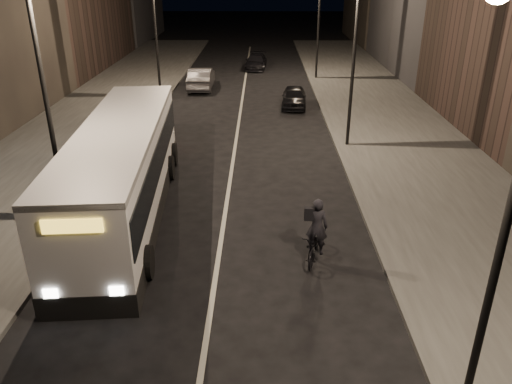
{
  "coord_description": "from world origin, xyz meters",
  "views": [
    {
      "loc": [
        1.34,
        -11.68,
        8.38
      ],
      "look_at": [
        1.16,
        3.3,
        1.5
      ],
      "focal_mm": 35.0,
      "sensor_mm": 36.0,
      "label": 1
    }
  ],
  "objects_px": {
    "streetlight_right_near": "(504,165)",
    "streetlight_right_mid": "(350,36)",
    "city_bus": "(123,167)",
    "car_mid": "(201,78)",
    "streetlight_left_near": "(49,69)",
    "cyclist_on_bicycle": "(315,240)",
    "streetlight_right_far": "(316,8)",
    "car_near": "(294,97)",
    "car_far": "(256,62)",
    "streetlight_left_far": "(158,15)"
  },
  "relations": [
    {
      "from": "streetlight_left_far",
      "to": "streetlight_right_far",
      "type": "bearing_deg",
      "value": 29.36
    },
    {
      "from": "car_far",
      "to": "streetlight_left_near",
      "type": "bearing_deg",
      "value": -97.68
    },
    {
      "from": "streetlight_right_far",
      "to": "streetlight_left_far",
      "type": "relative_size",
      "value": 1.0
    },
    {
      "from": "city_bus",
      "to": "car_far",
      "type": "height_order",
      "value": "city_bus"
    },
    {
      "from": "streetlight_right_near",
      "to": "streetlight_right_mid",
      "type": "xyz_separation_m",
      "value": [
        0.0,
        16.0,
        0.0
      ]
    },
    {
      "from": "car_mid",
      "to": "car_far",
      "type": "relative_size",
      "value": 1.12
    },
    {
      "from": "cyclist_on_bicycle",
      "to": "streetlight_right_near",
      "type": "bearing_deg",
      "value": -52.74
    },
    {
      "from": "streetlight_left_far",
      "to": "car_far",
      "type": "xyz_separation_m",
      "value": [
        6.13,
        10.4,
        -4.75
      ]
    },
    {
      "from": "car_near",
      "to": "streetlight_right_near",
      "type": "bearing_deg",
      "value": -81.17
    },
    {
      "from": "streetlight_left_near",
      "to": "car_near",
      "type": "height_order",
      "value": "streetlight_left_near"
    },
    {
      "from": "streetlight_right_far",
      "to": "streetlight_left_far",
      "type": "height_order",
      "value": "same"
    },
    {
      "from": "streetlight_right_mid",
      "to": "streetlight_right_near",
      "type": "bearing_deg",
      "value": -90.0
    },
    {
      "from": "streetlight_right_near",
      "to": "car_far",
      "type": "height_order",
      "value": "streetlight_right_near"
    },
    {
      "from": "city_bus",
      "to": "car_near",
      "type": "bearing_deg",
      "value": 60.58
    },
    {
      "from": "streetlight_left_far",
      "to": "car_far",
      "type": "relative_size",
      "value": 1.93
    },
    {
      "from": "streetlight_right_far",
      "to": "city_bus",
      "type": "distance_m",
      "value": 25.2
    },
    {
      "from": "streetlight_right_far",
      "to": "car_far",
      "type": "bearing_deg",
      "value": 135.84
    },
    {
      "from": "city_bus",
      "to": "car_far",
      "type": "bearing_deg",
      "value": 76.48
    },
    {
      "from": "streetlight_left_far",
      "to": "city_bus",
      "type": "relative_size",
      "value": 0.65
    },
    {
      "from": "streetlight_left_near",
      "to": "cyclist_on_bicycle",
      "type": "bearing_deg",
      "value": -16.76
    },
    {
      "from": "cyclist_on_bicycle",
      "to": "car_near",
      "type": "height_order",
      "value": "cyclist_on_bicycle"
    },
    {
      "from": "streetlight_left_far",
      "to": "car_near",
      "type": "xyz_separation_m",
      "value": [
        8.72,
        -2.27,
        -4.72
      ]
    },
    {
      "from": "streetlight_right_far",
      "to": "streetlight_right_mid",
      "type": "bearing_deg",
      "value": -90.0
    },
    {
      "from": "streetlight_left_far",
      "to": "car_far",
      "type": "bearing_deg",
      "value": 59.48
    },
    {
      "from": "city_bus",
      "to": "streetlight_right_far",
      "type": "bearing_deg",
      "value": 64.53
    },
    {
      "from": "car_near",
      "to": "cyclist_on_bicycle",
      "type": "bearing_deg",
      "value": -87.11
    },
    {
      "from": "streetlight_left_far",
      "to": "streetlight_right_mid",
      "type": "bearing_deg",
      "value": -43.16
    },
    {
      "from": "city_bus",
      "to": "cyclist_on_bicycle",
      "type": "xyz_separation_m",
      "value": [
        6.59,
        -3.21,
        -1.07
      ]
    },
    {
      "from": "streetlight_right_far",
      "to": "streetlight_left_near",
      "type": "distance_m",
      "value": 26.26
    },
    {
      "from": "streetlight_left_far",
      "to": "cyclist_on_bicycle",
      "type": "xyz_separation_m",
      "value": [
        8.32,
        -20.5,
        -4.63
      ]
    },
    {
      "from": "streetlight_right_far",
      "to": "car_far",
      "type": "xyz_separation_m",
      "value": [
        -4.53,
        4.4,
        -4.75
      ]
    },
    {
      "from": "streetlight_right_near",
      "to": "cyclist_on_bicycle",
      "type": "xyz_separation_m",
      "value": [
        -2.35,
        5.5,
        -4.63
      ]
    },
    {
      "from": "streetlight_right_far",
      "to": "city_bus",
      "type": "relative_size",
      "value": 0.65
    },
    {
      "from": "streetlight_right_near",
      "to": "streetlight_right_mid",
      "type": "relative_size",
      "value": 1.0
    },
    {
      "from": "streetlight_right_mid",
      "to": "car_mid",
      "type": "height_order",
      "value": "streetlight_right_mid"
    },
    {
      "from": "streetlight_left_far",
      "to": "car_mid",
      "type": "xyz_separation_m",
      "value": [
        2.23,
        2.66,
        -4.59
      ]
    },
    {
      "from": "streetlight_right_near",
      "to": "car_near",
      "type": "height_order",
      "value": "streetlight_right_near"
    },
    {
      "from": "streetlight_right_mid",
      "to": "streetlight_left_far",
      "type": "xyz_separation_m",
      "value": [
        -10.66,
        10.0,
        0.0
      ]
    },
    {
      "from": "city_bus",
      "to": "car_mid",
      "type": "bearing_deg",
      "value": 84.08
    },
    {
      "from": "streetlight_right_far",
      "to": "car_near",
      "type": "relative_size",
      "value": 2.17
    },
    {
      "from": "car_near",
      "to": "car_far",
      "type": "bearing_deg",
      "value": 105.66
    },
    {
      "from": "car_far",
      "to": "city_bus",
      "type": "bearing_deg",
      "value": -94.52
    },
    {
      "from": "streetlight_right_near",
      "to": "cyclist_on_bicycle",
      "type": "height_order",
      "value": "streetlight_right_near"
    },
    {
      "from": "city_bus",
      "to": "streetlight_right_near",
      "type": "bearing_deg",
      "value": -48.76
    },
    {
      "from": "streetlight_right_far",
      "to": "city_bus",
      "type": "height_order",
      "value": "streetlight_right_far"
    },
    {
      "from": "streetlight_right_mid",
      "to": "car_near",
      "type": "xyz_separation_m",
      "value": [
        -1.95,
        7.73,
        -4.72
      ]
    },
    {
      "from": "streetlight_right_mid",
      "to": "car_mid",
      "type": "xyz_separation_m",
      "value": [
        -8.43,
        12.66,
        -4.59
      ]
    },
    {
      "from": "streetlight_left_far",
      "to": "car_mid",
      "type": "relative_size",
      "value": 1.73
    },
    {
      "from": "streetlight_left_near",
      "to": "cyclist_on_bicycle",
      "type": "relative_size",
      "value": 3.72
    },
    {
      "from": "city_bus",
      "to": "car_mid",
      "type": "xyz_separation_m",
      "value": [
        0.5,
        19.96,
        -1.03
      ]
    }
  ]
}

